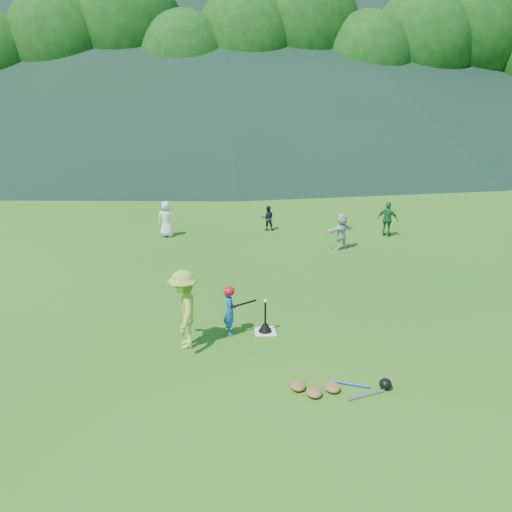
{
  "coord_description": "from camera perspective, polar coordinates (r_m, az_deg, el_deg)",
  "views": [
    {
      "loc": [
        -0.98,
        -9.71,
        5.09
      ],
      "look_at": [
        0.0,
        2.5,
        0.9
      ],
      "focal_mm": 35.0,
      "sensor_mm": 36.0,
      "label": 1
    }
  ],
  "objects": [
    {
      "name": "ground",
      "position": [
        11.01,
        1.06,
        -8.66
      ],
      "size": [
        120.0,
        120.0,
        0.0
      ],
      "primitive_type": "plane",
      "color": "#225F15",
      "rests_on": "ground"
    },
    {
      "name": "home_plate",
      "position": [
        11.0,
        1.06,
        -8.61
      ],
      "size": [
        0.45,
        0.45,
        0.02
      ],
      "primitive_type": "cube",
      "color": "silver",
      "rests_on": "ground"
    },
    {
      "name": "baseball",
      "position": [
        10.69,
        1.08,
        -5.15
      ],
      "size": [
        0.08,
        0.08,
        0.08
      ],
      "primitive_type": "sphere",
      "color": "white",
      "rests_on": "batting_tee"
    },
    {
      "name": "batter_child",
      "position": [
        10.71,
        -3.05,
        -6.28
      ],
      "size": [
        0.29,
        0.42,
        1.08
      ],
      "primitive_type": "imported",
      "rotation": [
        0.0,
        0.0,
        1.66
      ],
      "color": "#154F96",
      "rests_on": "ground"
    },
    {
      "name": "adult_coach",
      "position": [
        10.2,
        -8.21,
        -6.05
      ],
      "size": [
        0.65,
        1.09,
        1.65
      ],
      "primitive_type": "imported",
      "rotation": [
        0.0,
        0.0,
        -1.53
      ],
      "color": "#92BD37",
      "rests_on": "ground"
    },
    {
      "name": "fielder_a",
      "position": [
        17.91,
        -10.22,
        4.18
      ],
      "size": [
        0.68,
        0.51,
        1.27
      ],
      "primitive_type": "imported",
      "rotation": [
        0.0,
        0.0,
        2.96
      ],
      "color": "white",
      "rests_on": "ground"
    },
    {
      "name": "fielder_b",
      "position": [
        18.47,
        1.36,
        4.36
      ],
      "size": [
        0.45,
        0.35,
        0.93
      ],
      "primitive_type": "imported",
      "rotation": [
        0.0,
        0.0,
        3.14
      ],
      "color": "black",
      "rests_on": "ground"
    },
    {
      "name": "fielder_c",
      "position": [
        18.27,
        14.82,
        4.08
      ],
      "size": [
        0.77,
        0.67,
        1.24
      ],
      "primitive_type": "imported",
      "rotation": [
        0.0,
        0.0,
        2.52
      ],
      "color": "#1C5D2B",
      "rests_on": "ground"
    },
    {
      "name": "fielder_d",
      "position": [
        16.46,
        9.73,
        2.76
      ],
      "size": [
        1.15,
        0.81,
        1.19
      ],
      "primitive_type": "imported",
      "rotation": [
        0.0,
        0.0,
        3.6
      ],
      "color": "silver",
      "rests_on": "ground"
    },
    {
      "name": "batting_tee",
      "position": [
        10.95,
        1.06,
        -8.06
      ],
      "size": [
        0.3,
        0.3,
        0.68
      ],
      "color": "black",
      "rests_on": "home_plate"
    },
    {
      "name": "batter_gear",
      "position": [
        10.53,
        -2.96,
        -4.13
      ],
      "size": [
        0.71,
        0.31,
        0.44
      ],
      "color": "red",
      "rests_on": "ground"
    },
    {
      "name": "equipment_pile",
      "position": [
        9.16,
        8.75,
        -14.62
      ],
      "size": [
        1.8,
        0.63,
        0.19
      ],
      "color": "olive",
      "rests_on": "ground"
    },
    {
      "name": "outfield_fence",
      "position": [
        37.98,
        -3.16,
        12.2
      ],
      "size": [
        70.07,
        0.08,
        1.33
      ],
      "color": "gray",
      "rests_on": "ground"
    },
    {
      "name": "tree_line",
      "position": [
        43.67,
        -3.29,
        22.94
      ],
      "size": [
        70.04,
        11.4,
        14.82
      ],
      "color": "#382314",
      "rests_on": "ground"
    },
    {
      "name": "distant_hills",
      "position": [
        92.3,
        -9.59,
        24.79
      ],
      "size": [
        155.0,
        140.0,
        32.0
      ],
      "color": "black",
      "rests_on": "ground"
    }
  ]
}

